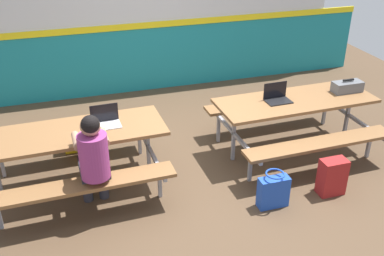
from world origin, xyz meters
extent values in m
cube|color=#4C3826|center=(0.00, 0.00, -0.01)|extent=(10.00, 10.00, 0.02)
cube|color=teal|center=(0.00, 2.68, 0.55)|extent=(8.00, 0.12, 1.10)
cube|color=yellow|center=(0.00, 2.61, 1.15)|extent=(8.00, 0.03, 0.10)
cube|color=brown|center=(-1.41, -0.02, 0.72)|extent=(2.08, 0.81, 0.04)
cube|color=brown|center=(-1.39, -0.66, 0.43)|extent=(1.97, 0.33, 0.04)
cube|color=brown|center=(-1.42, 0.61, 0.43)|extent=(1.97, 0.33, 0.04)
cube|color=gray|center=(-2.27, 0.46, 0.21)|extent=(0.04, 0.04, 0.41)
cube|color=gray|center=(-0.55, 0.00, 0.35)|extent=(0.04, 0.04, 0.70)
cube|color=gray|center=(-0.55, 0.00, 0.39)|extent=(0.08, 1.55, 0.04)
cube|color=gray|center=(-0.54, -0.51, 0.21)|extent=(0.04, 0.04, 0.41)
cube|color=gray|center=(-0.57, 0.51, 0.21)|extent=(0.04, 0.04, 0.41)
cube|color=brown|center=(1.41, 0.01, 0.72)|extent=(2.08, 0.81, 0.04)
cube|color=brown|center=(1.42, -0.62, 0.43)|extent=(1.97, 0.33, 0.04)
cube|color=brown|center=(1.39, 0.65, 0.43)|extent=(1.97, 0.33, 0.04)
cube|color=gray|center=(0.55, -0.01, 0.35)|extent=(0.04, 0.04, 0.70)
cube|color=gray|center=(0.55, -0.01, 0.39)|extent=(0.08, 1.55, 0.04)
cube|color=gray|center=(0.57, -0.52, 0.21)|extent=(0.04, 0.04, 0.41)
cube|color=gray|center=(0.54, 0.50, 0.21)|extent=(0.04, 0.04, 0.41)
cube|color=gray|center=(2.26, 0.04, 0.35)|extent=(0.04, 0.04, 0.70)
cube|color=gray|center=(2.26, 0.04, 0.39)|extent=(0.08, 1.55, 0.04)
cube|color=gray|center=(2.27, -0.47, 0.21)|extent=(0.04, 0.04, 0.41)
cube|color=gray|center=(2.24, 0.55, 0.21)|extent=(0.04, 0.04, 0.41)
cylinder|color=#2D2D38|center=(-1.33, -0.33, 0.23)|extent=(0.11, 0.11, 0.45)
cylinder|color=#2D2D38|center=(-1.15, -0.33, 0.23)|extent=(0.11, 0.11, 0.45)
cube|color=#2D2D38|center=(-1.24, -0.48, 0.51)|extent=(0.31, 0.39, 0.12)
cylinder|color=#8C3372|center=(-1.23, -0.65, 0.75)|extent=(0.30, 0.30, 0.48)
cylinder|color=#A57A5B|center=(-1.38, -0.46, 0.85)|extent=(0.09, 0.30, 0.08)
cylinder|color=#A57A5B|center=(-1.10, -0.45, 0.85)|extent=(0.09, 0.30, 0.08)
sphere|color=#A57A5B|center=(-1.23, -0.63, 1.08)|extent=(0.20, 0.20, 0.20)
sphere|color=black|center=(-1.23, -0.66, 1.11)|extent=(0.18, 0.18, 0.18)
cube|color=silver|center=(-1.02, -0.01, 0.75)|extent=(0.33, 0.23, 0.01)
cube|color=black|center=(-1.02, 0.09, 0.86)|extent=(0.32, 0.02, 0.21)
cube|color=black|center=(1.15, 0.01, 0.75)|extent=(0.33, 0.23, 0.01)
cube|color=black|center=(1.15, 0.11, 0.86)|extent=(0.32, 0.02, 0.21)
cube|color=#595B60|center=(2.17, 0.04, 0.81)|extent=(0.40, 0.18, 0.14)
cube|color=black|center=(2.17, 0.04, 0.91)|extent=(0.16, 0.02, 0.02)
cube|color=maroon|center=(1.36, -1.02, 0.22)|extent=(0.30, 0.18, 0.44)
cube|color=maroon|center=(1.36, -0.91, 0.15)|extent=(0.21, 0.04, 0.19)
cube|color=#1E47B2|center=(0.61, -1.04, 0.18)|extent=(0.34, 0.14, 0.36)
torus|color=#1E47B2|center=(0.61, -1.04, 0.42)|extent=(0.21, 0.21, 0.02)
cube|color=yellow|center=(-1.37, 0.86, 0.22)|extent=(0.30, 0.18, 0.44)
cube|color=yellow|center=(-1.37, 0.97, 0.15)|extent=(0.21, 0.04, 0.19)
camera|label=1|loc=(-1.44, -4.62, 3.10)|focal=41.95mm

